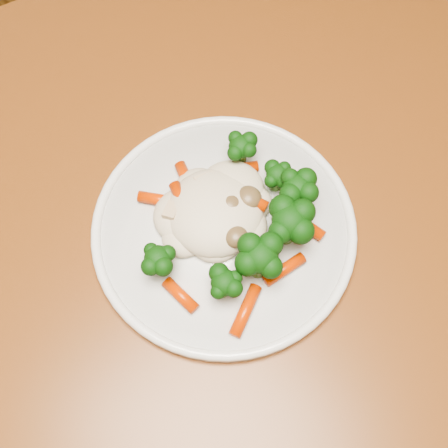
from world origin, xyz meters
name	(u,v)px	position (x,y,z in m)	size (l,w,h in m)	color
dining_table	(190,284)	(0.00, 0.21, 0.65)	(1.35, 1.02, 0.75)	brown
plate	(224,230)	(0.05, 0.20, 0.76)	(0.27, 0.27, 0.01)	white
meal	(237,218)	(0.06, 0.20, 0.78)	(0.19, 0.18, 0.05)	beige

